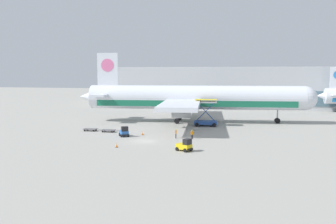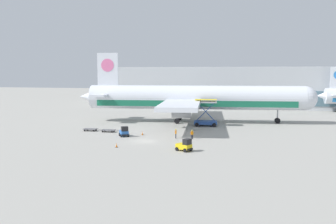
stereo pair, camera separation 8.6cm
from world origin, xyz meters
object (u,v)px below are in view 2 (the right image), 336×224
airplane_main (192,98)px  ground_crew_near (192,134)px  baggage_dolly_second (108,130)px  baggage_dolly_lead (90,129)px  scissor_lift_loader (206,116)px  baggage_tug_mid (185,146)px  ground_crew_far (176,133)px  traffic_cone_far (142,133)px  traffic_cone_near (116,145)px  baggage_tug_foreground (124,132)px

airplane_main → ground_crew_near: bearing=-87.1°
baggage_dolly_second → baggage_dolly_lead: bearing=171.5°
scissor_lift_loader → baggage_dolly_lead: bearing=-157.2°
baggage_tug_mid → ground_crew_far: 11.31m
baggage_tug_mid → ground_crew_far: baggage_tug_mid is taller
airplane_main → baggage_dolly_lead: airplane_main is taller
baggage_dolly_lead → baggage_dolly_second: same height
baggage_dolly_lead → traffic_cone_far: size_ratio=5.51×
baggage_dolly_lead → traffic_cone_far: traffic_cone_far is taller
scissor_lift_loader → ground_crew_far: (-3.45, -17.17, -1.23)m
baggage_tug_mid → ground_crew_far: size_ratio=1.59×
scissor_lift_loader → baggage_dolly_lead: scissor_lift_loader is taller
baggage_dolly_lead → traffic_cone_near: 18.73m
baggage_dolly_lead → traffic_cone_near: traffic_cone_near is taller
baggage_tug_foreground → traffic_cone_far: 3.84m
airplane_main → ground_crew_far: airplane_main is taller
scissor_lift_loader → baggage_tug_mid: scissor_lift_loader is taller
airplane_main → baggage_tug_foreground: bearing=-118.3°
scissor_lift_loader → baggage_dolly_lead: 25.98m
baggage_tug_mid → baggage_dolly_second: 23.80m
ground_crew_near → ground_crew_far: (-3.06, 0.01, 0.07)m
ground_crew_far → traffic_cone_near: size_ratio=2.47×
ground_crew_far → ground_crew_near: bearing=-91.6°
airplane_main → traffic_cone_near: airplane_main is taller
traffic_cone_near → traffic_cone_far: bearing=86.8°
baggage_tug_foreground → ground_crew_far: bearing=60.1°
baggage_dolly_second → traffic_cone_far: traffic_cone_far is taller
traffic_cone_far → baggage_dolly_lead: bearing=169.0°
baggage_tug_foreground → traffic_cone_near: size_ratio=3.93×
ground_crew_near → baggage_tug_foreground: bearing=-34.5°
baggage_dolly_lead → ground_crew_far: 19.75m
baggage_dolly_second → scissor_lift_loader: bearing=33.4°
baggage_tug_foreground → baggage_dolly_second: bearing=-161.9°
scissor_lift_loader → ground_crew_near: (-0.39, -17.18, -1.30)m
scissor_lift_loader → baggage_dolly_second: scissor_lift_loader is taller
baggage_dolly_second → ground_crew_far: 15.58m
airplane_main → traffic_cone_far: airplane_main is taller
traffic_cone_near → ground_crew_far: bearing=52.7°
scissor_lift_loader → ground_crew_near: scissor_lift_loader is taller
traffic_cone_near → airplane_main: bearing=77.9°
baggage_dolly_second → traffic_cone_near: 16.09m
baggage_dolly_lead → baggage_tug_mid: bearing=-35.7°
baggage_dolly_second → traffic_cone_far: bearing=-15.1°
baggage_dolly_second → ground_crew_near: 18.55m
traffic_cone_near → scissor_lift_loader: bearing=67.7°
traffic_cone_far → baggage_dolly_second: bearing=166.7°
baggage_dolly_second → baggage_tug_foreground: bearing=-42.8°
baggage_tug_foreground → ground_crew_far: (10.07, 0.18, 0.17)m
baggage_tug_foreground → traffic_cone_far: baggage_tug_foreground is taller
scissor_lift_loader → traffic_cone_near: 29.77m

